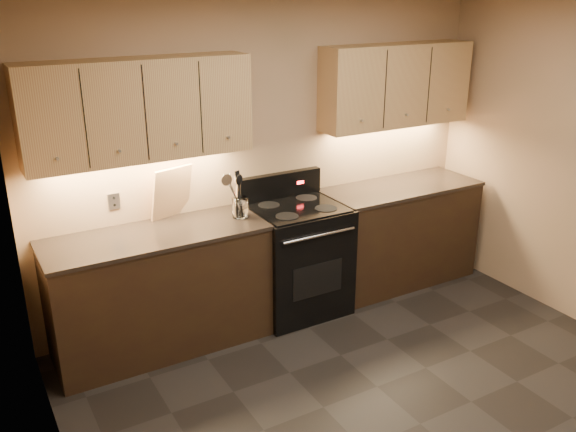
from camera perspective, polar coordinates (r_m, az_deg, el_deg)
name	(u,v)px	position (r m, az deg, el deg)	size (l,w,h in m)	color
floor	(420,424)	(4.17, 12.28, -18.47)	(4.00, 4.00, 0.00)	black
wall_back	(269,155)	(5.05, -1.79, 5.75)	(4.00, 0.04, 2.60)	tan
wall_left	(68,328)	(2.67, -19.88, -9.79)	(0.04, 4.00, 2.60)	tan
counter_left	(160,291)	(4.70, -11.89, -6.84)	(1.62, 0.62, 0.93)	black
counter_right	(398,233)	(5.72, 10.22, -1.60)	(1.46, 0.62, 0.93)	black
stove	(296,257)	(5.11, 0.80, -3.88)	(0.76, 0.68, 1.14)	black
upper_cab_left	(139,110)	(4.40, -13.80, 9.62)	(1.60, 0.30, 0.70)	tan
upper_cab_right	(396,85)	(5.48, 10.10, 11.95)	(1.44, 0.30, 0.70)	tan
outlet_plate	(114,201)	(4.66, -15.96, 1.33)	(0.09, 0.01, 0.12)	#B2B5BA
utensil_crock	(240,208)	(4.70, -4.49, 0.72)	(0.14, 0.14, 0.16)	white
cutting_board	(172,192)	(4.72, -10.84, 2.17)	(0.33, 0.02, 0.42)	tan
wooden_spoon	(236,197)	(4.66, -4.92, 1.81)	(0.06, 0.06, 0.31)	tan
black_spoon	(237,194)	(4.68, -4.75, 2.05)	(0.06, 0.06, 0.33)	black
black_turner	(241,193)	(4.64, -4.39, 2.12)	(0.08, 0.08, 0.37)	black
steel_spatula	(242,192)	(4.67, -4.33, 2.24)	(0.08, 0.08, 0.37)	silver
steel_skimmer	(243,193)	(4.67, -4.19, 2.14)	(0.09, 0.09, 0.35)	silver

